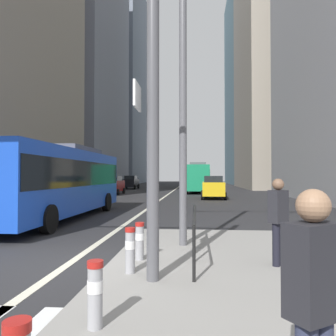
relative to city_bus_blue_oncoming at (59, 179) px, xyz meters
The scene contains 20 objects.
ground_plane 13.32m from the city_bus_blue_oncoming, 75.42° to the left, with size 160.00×160.00×0.00m, color #28282B.
lane_centre_line 23.08m from the city_bus_blue_oncoming, 81.70° to the left, with size 0.20×80.00×0.01m, color beige.
office_tower_left_mid 45.38m from the city_bus_blue_oncoming, 108.06° to the left, with size 11.20×22.53×42.96m, color slate.
office_tower_left_far 73.70m from the city_bus_blue_oncoming, 100.47° to the left, with size 10.41×25.02×51.07m, color slate.
office_tower_right_mid 50.32m from the city_bus_blue_oncoming, 62.11° to the left, with size 13.77×19.62×54.46m, color gray.
office_tower_right_far 69.37m from the city_bus_blue_oncoming, 72.11° to the left, with size 12.67×21.97×45.34m, color slate.
city_bus_blue_oncoming is the anchor object (origin of this frame).
city_bus_red_receding 25.43m from the city_bus_blue_oncoming, 75.15° to the left, with size 2.92×11.06×3.40m.
car_oncoming_mid 33.00m from the city_bus_blue_oncoming, 95.64° to the left, with size 2.05×4.22×1.94m.
car_receding_near 15.76m from the city_bus_blue_oncoming, 60.95° to the left, with size 2.12×4.53×1.94m.
car_receding_far 44.73m from the city_bus_blue_oncoming, 81.48° to the left, with size 2.14×4.08×1.94m.
car_oncoming_far 19.49m from the city_bus_blue_oncoming, 97.36° to the left, with size 2.05×4.14×1.94m.
traffic_signal_gantry 9.55m from the city_bus_blue_oncoming, 69.97° to the right, with size 6.63×0.65×6.00m.
street_lamp_post 8.87m from the city_bus_blue_oncoming, 44.55° to the right, with size 5.50×0.32×8.00m.
bollard_left 11.71m from the city_bus_blue_oncoming, 64.89° to the right, with size 0.20×0.20×0.81m.
bollard_right 9.72m from the city_bus_blue_oncoming, 59.33° to the right, with size 0.20×0.20×0.85m.
bollard_back 8.92m from the city_bus_blue_oncoming, 56.03° to the right, with size 0.20×0.20×0.81m.
pedestrian_railing 9.17m from the city_bus_blue_oncoming, 47.82° to the right, with size 0.06×3.97×0.98m.
pedestrian_walking 13.97m from the city_bus_blue_oncoming, 60.06° to the right, with size 0.45×0.41×1.75m.
pedestrian_far 10.90m from the city_bus_blue_oncoming, 43.91° to the right, with size 0.45×0.43×1.77m.
Camera 1 is at (2.83, -7.21, 1.99)m, focal length 35.22 mm.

